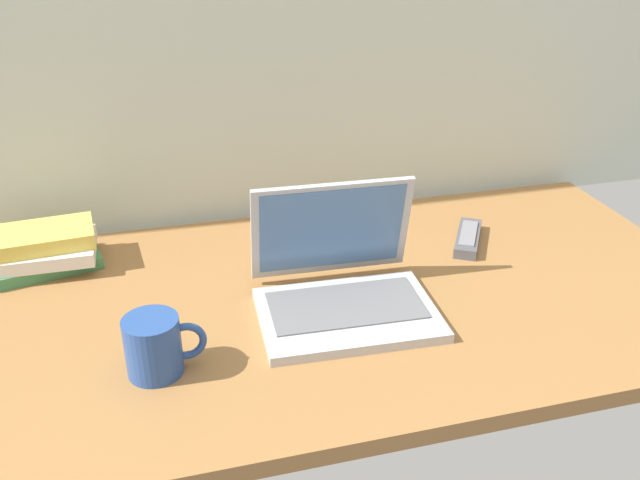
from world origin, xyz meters
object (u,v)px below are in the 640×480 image
laptop (342,284)px  coffee_mug (155,345)px  book_stack (42,249)px  remote_control_near (468,238)px

laptop → coffee_mug: size_ratio=2.52×
laptop → book_stack: laptop is taller
book_stack → laptop: bearing=-28.5°
book_stack → coffee_mug: bearing=-63.4°
laptop → coffee_mug: bearing=-161.9°
book_stack → remote_control_near: bearing=-8.0°
laptop → remote_control_near: laptop is taller
remote_control_near → book_stack: size_ratio=0.70×
coffee_mug → book_stack: 0.45m
laptop → coffee_mug: 0.35m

